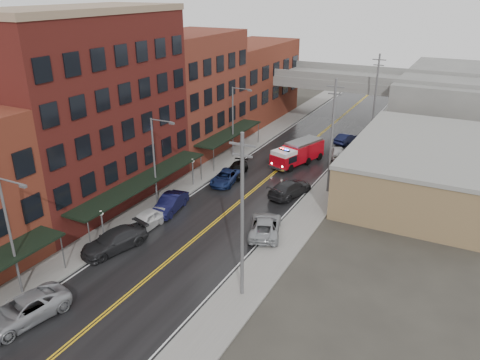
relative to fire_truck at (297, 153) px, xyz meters
The scene contains 32 objects.
road 11.62m from the fire_truck, 96.52° to the right, with size 11.00×160.00×0.02m, color black.
sidewalk_left 14.39m from the fire_truck, 126.95° to the right, with size 3.00×160.00×0.15m, color slate.
sidewalk_right 13.00m from the fire_truck, 62.37° to the right, with size 3.00×160.00×0.15m, color slate.
curb_left 13.47m from the fire_truck, 121.30° to the right, with size 0.30×160.00×0.15m, color gray.
curb_right 12.32m from the fire_truck, 69.23° to the right, with size 0.30×160.00×0.15m, color gray.
brick_building_b 24.70m from the fire_truck, 128.38° to the right, with size 9.00×20.00×18.00m, color #4F1614.
brick_building_c 15.82m from the fire_truck, behind, with size 9.00×15.00×15.00m, color maroon.
brick_building_far 22.53m from the fire_truck, 131.43° to the left, with size 9.00×20.00×12.00m, color brown.
tan_building 14.80m from the fire_truck, ahead, with size 14.00×22.00×5.00m, color #8F734D.
right_far_block 33.17m from the fire_truck, 59.69° to the left, with size 18.00×30.00×8.00m, color slate.
awning_1 20.49m from the fire_truck, 115.51° to the right, with size 2.60×18.00×3.09m.
awning_2 8.97m from the fire_truck, behind, with size 2.60×13.00×3.09m.
globe_lamp_1 26.60m from the fire_truck, 106.85° to the right, with size 0.44×0.44×3.12m.
globe_lamp_2 13.82m from the fire_truck, 123.96° to the right, with size 0.44×0.44×3.12m.
street_lamp_0 34.55m from the fire_truck, 103.22° to the right, with size 2.64×0.22×9.00m.
street_lamp_1 19.49m from the fire_truck, 114.24° to the right, with size 2.64×0.22×9.00m.
street_lamp_2 8.80m from the fire_truck, 169.57° to the right, with size 2.64×0.22×9.00m.
utility_pole_0 27.52m from the fire_truck, 77.44° to the right, with size 1.80×0.24×12.00m.
utility_pole_1 9.97m from the fire_truck, 47.58° to the right, with size 1.80×0.24×12.00m.
utility_pole_2 15.54m from the fire_truck, 66.51° to the left, with size 1.80×0.24×12.00m.
overpass 21.08m from the fire_truck, 93.64° to the left, with size 40.00×10.00×7.50m.
fire_truck is the anchor object (origin of this frame).
parked_car_left_2 35.82m from the fire_truck, 98.83° to the right, with size 2.73×5.91×1.64m, color #95979D.
parked_car_left_3 26.51m from the fire_truck, 103.73° to the right, with size 2.35×5.77×1.68m, color #262629.
parked_car_left_4 22.59m from the fire_truck, 106.22° to the right, with size 1.88×4.66×1.59m, color white.
parked_car_left_5 18.88m from the fire_truck, 109.54° to the right, with size 1.74×4.99×1.65m, color black.
parked_car_left_6 10.47m from the fire_truck, 118.06° to the right, with size 2.28×4.94×1.37m, color navy.
parked_car_left_7 8.30m from the fire_truck, 126.45° to the right, with size 1.90×4.66×1.35m, color black.
parked_car_right_0 18.04m from the fire_truck, 78.18° to the right, with size 2.61×5.66×1.57m, color #919598.
parked_car_right_1 9.40m from the fire_truck, 73.75° to the right, with size 2.29×5.63×1.63m, color black.
parked_car_right_2 6.07m from the fire_truck, 52.17° to the left, with size 1.69×4.20×1.43m, color silver.
parked_car_right_3 11.22m from the fire_truck, 73.87° to the left, with size 1.51×4.32×1.42m, color black.
Camera 1 is at (19.61, -9.49, 20.31)m, focal length 35.00 mm.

